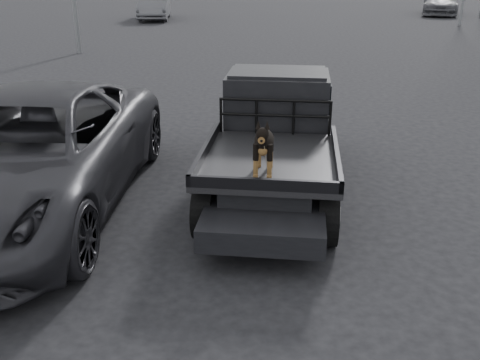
% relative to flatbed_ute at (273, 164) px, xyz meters
% --- Properties ---
extents(ground, '(120.00, 120.00, 0.00)m').
position_rel_flatbed_ute_xyz_m(ground, '(-0.52, -2.38, -0.46)').
color(ground, black).
rests_on(ground, ground).
extents(flatbed_ute, '(2.00, 5.40, 0.92)m').
position_rel_flatbed_ute_xyz_m(flatbed_ute, '(0.00, 0.00, 0.00)').
color(flatbed_ute, black).
rests_on(flatbed_ute, ground).
extents(ute_cab, '(1.72, 1.30, 0.88)m').
position_rel_flatbed_ute_xyz_m(ute_cab, '(0.00, 0.95, 0.90)').
color(ute_cab, black).
rests_on(ute_cab, flatbed_ute).
extents(headache_rack, '(1.80, 0.08, 0.55)m').
position_rel_flatbed_ute_xyz_m(headache_rack, '(0.00, 0.20, 0.74)').
color(headache_rack, black).
rests_on(headache_rack, flatbed_ute).
extents(dog, '(0.32, 0.60, 0.74)m').
position_rel_flatbed_ute_xyz_m(dog, '(-0.05, -1.51, 0.83)').
color(dog, black).
rests_on(dog, flatbed_ute).
extents(parked_suv, '(3.34, 6.53, 1.76)m').
position_rel_flatbed_ute_xyz_m(parked_suv, '(-3.58, -1.11, 0.42)').
color(parked_suv, '#2B2A2F').
rests_on(parked_suv, ground).
extents(distant_car_a, '(2.63, 5.27, 1.66)m').
position_rel_flatbed_ute_xyz_m(distant_car_a, '(-9.05, 26.18, 0.37)').
color(distant_car_a, '#545459').
rests_on(distant_car_a, ground).
extents(distant_car_b, '(3.26, 5.77, 1.58)m').
position_rel_flatbed_ute_xyz_m(distant_car_b, '(9.54, 31.54, 0.33)').
color(distant_car_b, '#4A4A4F').
rests_on(distant_car_b, ground).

